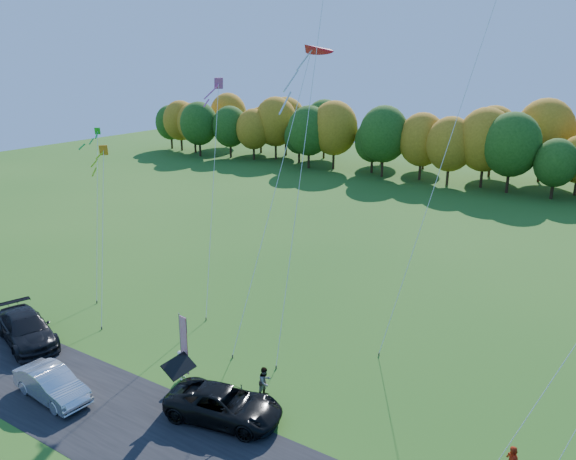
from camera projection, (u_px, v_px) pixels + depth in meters
The scene contains 16 objects.
ground at pixel (222, 395), 27.68m from camera, with size 160.00×160.00×0.00m, color #1F5115.
asphalt_strip at pixel (164, 440), 24.47m from camera, with size 90.00×6.00×0.01m, color black.
tree_line at pixel (495, 187), 71.85m from camera, with size 116.00×12.00×10.00m, color #1E4711, non-canonical shape.
black_suv at pixel (224, 404), 25.70m from camera, with size 2.51×5.43×1.51m, color black.
silver_sedan at pixel (52, 384), 27.30m from camera, with size 1.59×4.56×1.50m, color #BAB9BF.
dark_truck_a at pixel (26, 329), 32.62m from camera, with size 2.39×5.88×1.71m, color black.
person_tailgate_a at pixel (182, 365), 28.93m from camera, with size 0.58×0.38×1.60m, color silver.
person_tailgate_b at pixel (265, 382), 27.44m from camera, with size 0.76×0.59×1.56m, color gray.
feather_flag at pixel (183, 344), 27.54m from camera, with size 0.54×0.13×4.10m.
kite_delta_blue at pixel (310, 98), 30.93m from camera, with size 3.90×11.61×28.15m.
kite_parafoil_orange at pixel (476, 62), 30.58m from camera, with size 6.20×13.05×31.79m.
kite_delta_red at pixel (278, 177), 32.99m from camera, with size 2.76×10.94×18.01m.
kite_diamond_yellow at pixel (103, 234), 35.92m from camera, with size 4.87×5.50×10.72m.
kite_diamond_green at pixel (97, 213), 39.11m from camera, with size 4.17×4.88×11.39m.
kite_diamond_pink at pixel (213, 196), 36.72m from camera, with size 3.98×6.74×15.02m.
kite_diamond_blue_low at pixel (571, 352), 22.35m from camera, with size 4.25×4.87×9.96m.
Camera 1 is at (15.73, -18.44, 16.01)m, focal length 35.00 mm.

